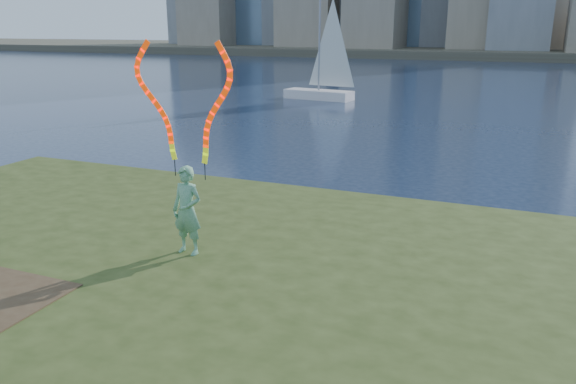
% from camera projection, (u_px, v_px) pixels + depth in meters
% --- Properties ---
extents(ground, '(320.00, 320.00, 0.00)m').
position_uv_depth(ground, '(179.00, 293.00, 10.23)').
color(ground, '#192640').
rests_on(ground, ground).
extents(grassy_knoll, '(20.00, 18.00, 0.80)m').
position_uv_depth(grassy_knoll, '(90.00, 338.00, 8.10)').
color(grassy_knoll, '#344217').
rests_on(grassy_knoll, ground).
extents(far_shore, '(320.00, 40.00, 1.20)m').
position_uv_depth(far_shore, '(492.00, 51.00, 94.20)').
color(far_shore, '#4A4536').
rests_on(far_shore, ground).
extents(woman_with_ribbons, '(2.03, 0.42, 3.97)m').
position_uv_depth(woman_with_ribbons, '(187.00, 175.00, 9.59)').
color(woman_with_ribbons, '#147C3D').
rests_on(woman_with_ribbons, grassy_knoll).
extents(sailboat, '(4.91, 2.12, 7.36)m').
position_uv_depth(sailboat, '(322.00, 80.00, 36.71)').
color(sailboat, white).
rests_on(sailboat, ground).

